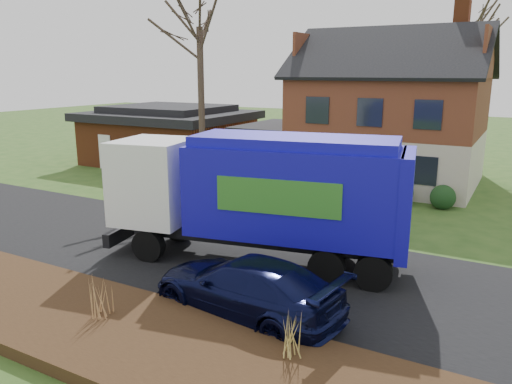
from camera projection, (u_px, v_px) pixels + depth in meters
The scene contains 12 objects.
ground at pixel (212, 256), 16.25m from camera, with size 120.00×120.00×0.00m, color #2A4C19.
road at pixel (212, 256), 16.24m from camera, with size 80.00×7.00×0.02m, color black.
mulch_verge at pixel (86, 321), 11.70m from camera, with size 80.00×3.50×0.30m, color black.
main_house at pixel (380, 107), 26.42m from camera, with size 12.95×8.95×9.26m.
ranch_house at pixel (169, 135), 32.51m from camera, with size 9.80×8.20×3.70m.
garbage_truck at pixel (262, 191), 15.20m from camera, with size 9.67×4.19×4.02m.
silver_sedan at pixel (236, 194), 21.20m from camera, with size 1.68×4.81×1.58m, color #AAACB2.
navy_wagon at pixel (246, 287), 12.19m from camera, with size 2.06×5.06×1.47m, color black.
tree_front_west at pixel (199, 2), 24.77m from camera, with size 3.75×3.75×11.15m.
tree_back at pixel (475, 12), 30.87m from camera, with size 3.57×3.57×11.31m.
grass_clump_mid at pixel (102, 295), 11.58m from camera, with size 0.36×0.30×1.01m.
grass_clump_east at pixel (290, 335), 9.90m from camera, with size 0.37×0.30×0.92m.
Camera 1 is at (8.64, -12.70, 5.87)m, focal length 35.00 mm.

